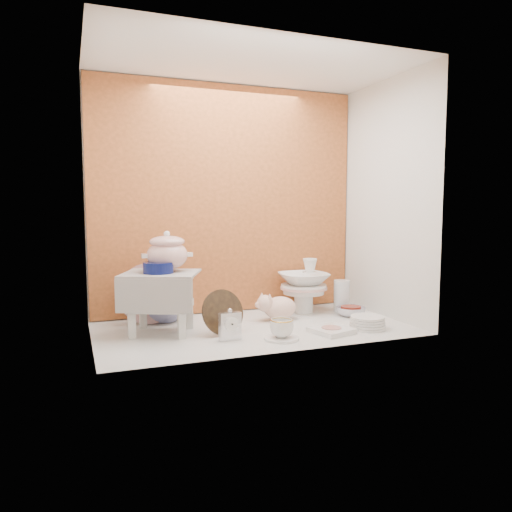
{
  "coord_description": "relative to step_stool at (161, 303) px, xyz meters",
  "views": [
    {
      "loc": [
        -0.98,
        -2.61,
        0.7
      ],
      "look_at": [
        0.02,
        0.02,
        0.42
      ],
      "focal_mm": 34.3,
      "sensor_mm": 36.0,
      "label": 1
    }
  ],
  "objects": [
    {
      "name": "crystal_bowl",
      "position": [
        1.22,
        -0.0,
        -0.14
      ],
      "size": [
        0.2,
        0.2,
        0.06
      ],
      "primitive_type": "imported",
      "rotation": [
        0.0,
        0.0,
        -0.05
      ],
      "color": "silver",
      "rests_on": "ground"
    },
    {
      "name": "teacup_saucer",
      "position": [
        0.57,
        -0.36,
        -0.16
      ],
      "size": [
        0.22,
        0.22,
        0.01
      ],
      "primitive_type": "cylinder",
      "rotation": [
        0.0,
        0.0,
        -0.2
      ],
      "color": "white",
      "rests_on": "ground"
    },
    {
      "name": "blue_white_vase",
      "position": [
        0.07,
        0.28,
        -0.04
      ],
      "size": [
        0.32,
        0.32,
        0.27
      ],
      "primitive_type": "imported",
      "rotation": [
        0.0,
        0.0,
        0.28
      ],
      "color": "silver",
      "rests_on": "ground"
    },
    {
      "name": "dinner_plate_stack",
      "position": [
        1.13,
        -0.32,
        -0.13
      ],
      "size": [
        0.25,
        0.25,
        0.07
      ],
      "primitive_type": "cylinder",
      "rotation": [
        0.0,
        0.0,
        -0.2
      ],
      "color": "white",
      "rests_on": "ground"
    },
    {
      "name": "lacquer_tray",
      "position": [
        0.31,
        -0.14,
        -0.05
      ],
      "size": [
        0.27,
        0.15,
        0.25
      ],
      "primitive_type": null,
      "rotation": [
        0.0,
        0.0,
        0.25
      ],
      "color": "black",
      "rests_on": "ground"
    },
    {
      "name": "gold_rim_teacup",
      "position": [
        0.57,
        -0.36,
        -0.11
      ],
      "size": [
        0.16,
        0.16,
        0.1
      ],
      "primitive_type": "imported",
      "rotation": [
        0.0,
        0.0,
        -0.36
      ],
      "color": "white",
      "rests_on": "teacup_saucer"
    },
    {
      "name": "soup_tureen",
      "position": [
        0.04,
        0.03,
        0.29
      ],
      "size": [
        0.29,
        0.29,
        0.23
      ],
      "primitive_type": null,
      "rotation": [
        0.0,
        0.0,
        0.07
      ],
      "color": "white",
      "rests_on": "step_stool"
    },
    {
      "name": "mantel_clock",
      "position": [
        0.31,
        -0.28,
        -0.09
      ],
      "size": [
        0.12,
        0.05,
        0.17
      ],
      "primitive_type": "cube",
      "rotation": [
        0.0,
        0.0,
        0.08
      ],
      "color": "silver",
      "rests_on": "ground"
    },
    {
      "name": "ground",
      "position": [
        0.52,
        -0.08,
        -0.17
      ],
      "size": [
        1.8,
        1.8,
        0.0
      ],
      "primitive_type": "plane",
      "color": "silver",
      "rests_on": "ground"
    },
    {
      "name": "porcelain_tower",
      "position": [
        0.99,
        0.21,
        0.01
      ],
      "size": [
        0.38,
        0.38,
        0.36
      ],
      "primitive_type": null,
      "rotation": [
        0.0,
        0.0,
        0.22
      ],
      "color": "white",
      "rests_on": "ground"
    },
    {
      "name": "lattice_dish",
      "position": [
        0.89,
        -0.33,
        -0.16
      ],
      "size": [
        0.25,
        0.25,
        0.03
      ],
      "primitive_type": "cube",
      "rotation": [
        0.0,
        0.0,
        0.27
      ],
      "color": "white",
      "rests_on": "ground"
    },
    {
      "name": "plush_pig",
      "position": [
        0.75,
        0.06,
        -0.09
      ],
      "size": [
        0.32,
        0.27,
        0.16
      ],
      "primitive_type": "ellipsoid",
      "rotation": [
        0.0,
        0.0,
        -0.38
      ],
      "color": "beige",
      "rests_on": "ground"
    },
    {
      "name": "cobalt_bowl",
      "position": [
        -0.02,
        -0.02,
        0.2
      ],
      "size": [
        0.22,
        0.22,
        0.06
      ],
      "primitive_type": "cylinder",
      "rotation": [
        0.0,
        0.0,
        0.43
      ],
      "color": "#0A124C",
      "rests_on": "step_stool"
    },
    {
      "name": "clear_glass_vase",
      "position": [
        1.23,
        0.14,
        -0.06
      ],
      "size": [
        0.14,
        0.14,
        0.21
      ],
      "primitive_type": "cylinder",
      "rotation": [
        0.0,
        0.0,
        0.33
      ],
      "color": "silver",
      "rests_on": "ground"
    },
    {
      "name": "niche_shell",
      "position": [
        0.52,
        0.1,
        0.76
      ],
      "size": [
        1.86,
        1.03,
        1.53
      ],
      "color": "#C46431",
      "rests_on": "ground"
    },
    {
      "name": "step_stool",
      "position": [
        0.0,
        0.0,
        0.0
      ],
      "size": [
        0.5,
        0.47,
        0.34
      ],
      "primitive_type": null,
      "rotation": [
        0.0,
        0.0,
        -0.4
      ],
      "color": "silver",
      "rests_on": "ground"
    },
    {
      "name": "floral_platter",
      "position": [
        -0.03,
        0.25,
        0.01
      ],
      "size": [
        0.37,
        0.12,
        0.37
      ],
      "primitive_type": null,
      "rotation": [
        0.0,
        0.0,
        -0.13
      ],
      "color": "silver",
      "rests_on": "ground"
    }
  ]
}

